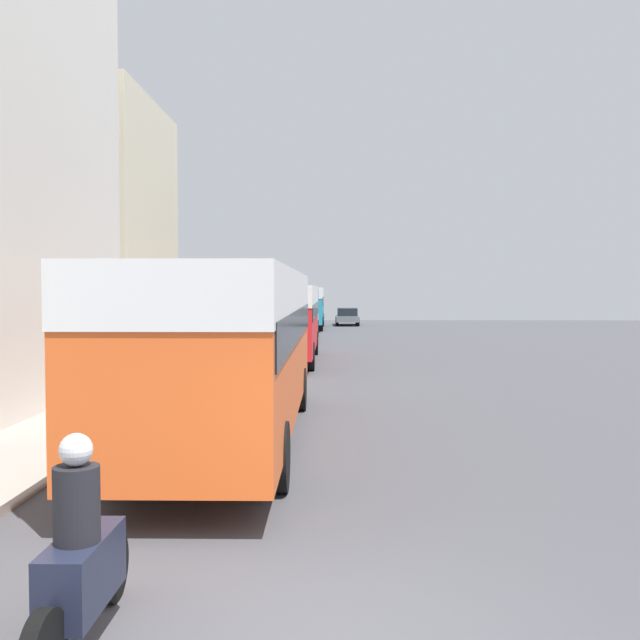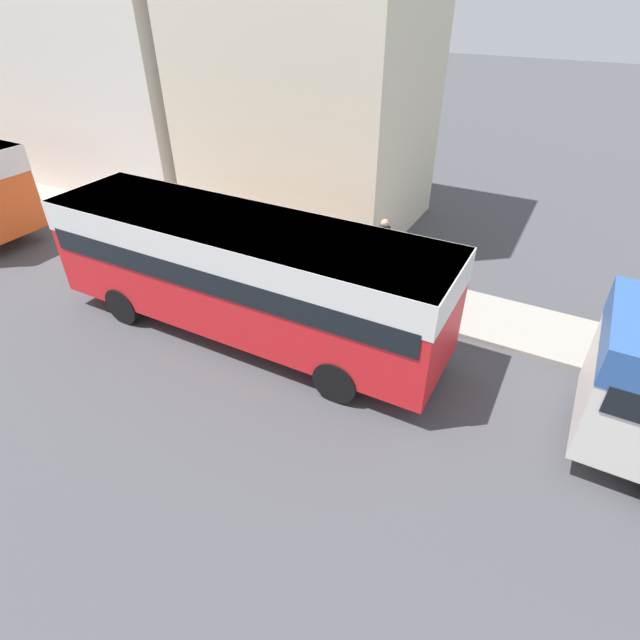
% 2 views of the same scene
% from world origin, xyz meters
% --- Properties ---
extents(building_midblock, '(6.42, 9.38, 12.37)m').
position_xyz_m(building_midblock, '(-9.41, 10.94, 6.19)').
color(building_midblock, silver).
rests_on(building_midblock, ground_plane).
extents(building_far_terrace, '(5.67, 7.45, 9.54)m').
position_xyz_m(building_far_terrace, '(-9.04, 19.95, 4.77)').
color(building_far_terrace, beige).
rests_on(building_far_terrace, ground_plane).
extents(bus_following, '(2.55, 9.93, 2.98)m').
position_xyz_m(bus_following, '(-1.76, 22.25, 1.94)').
color(bus_following, red).
rests_on(bus_following, ground_plane).
extents(pedestrian_walking_away, '(0.35, 0.35, 1.79)m').
position_xyz_m(pedestrian_walking_away, '(-5.75, 24.20, 1.07)').
color(pedestrian_walking_away, '#232838').
rests_on(pedestrian_walking_away, sidewalk).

